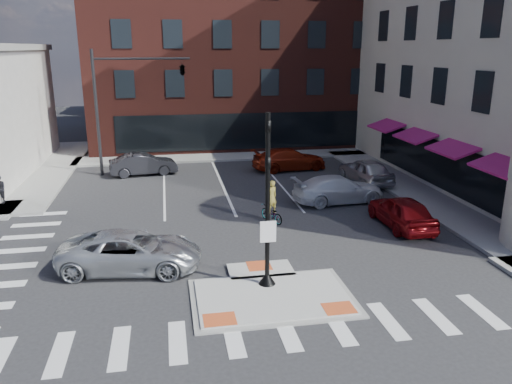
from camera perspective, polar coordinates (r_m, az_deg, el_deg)
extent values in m
plane|color=#28282B|center=(17.48, 1.53, -11.34)|extent=(120.00, 120.00, 0.00)
cube|color=gray|center=(17.03, 1.89, -12.01)|extent=(5.40, 3.60, 0.06)
cube|color=#A8A8A3|center=(17.02, 1.89, -11.92)|extent=(5.00, 3.20, 0.12)
cube|color=#A8A8A3|center=(18.86, 0.53, -8.97)|extent=(2.40, 1.40, 0.12)
cube|color=#CE4F24|center=(15.69, -4.17, -14.31)|extent=(1.00, 0.80, 0.01)
cube|color=#CE4F24|center=(16.46, 9.45, -12.96)|extent=(1.00, 0.80, 0.01)
cube|color=#CE4F24|center=(19.10, 0.36, -8.42)|extent=(0.90, 0.90, 0.01)
cube|color=gray|center=(36.89, -22.22, 2.45)|extent=(3.00, 20.00, 0.15)
cube|color=gray|center=(29.90, 18.12, -0.15)|extent=(3.00, 24.00, 0.15)
cube|color=gray|center=(38.52, -0.78, 4.20)|extent=(26.00, 3.00, 0.15)
cube|color=#4F1E18|center=(47.57, -2.89, 15.48)|extent=(24.00, 18.00, 15.00)
cube|color=black|center=(39.17, -1.04, 6.97)|extent=(20.00, 0.12, 2.80)
cube|color=black|center=(30.09, 20.40, 2.93)|extent=(0.12, 16.00, 2.60)
cube|color=#B81872|center=(24.56, 26.27, 2.69)|extent=(1.46, 3.00, 0.58)
cube|color=#B81872|center=(29.48, 19.48, 5.45)|extent=(1.46, 3.00, 0.58)
cube|color=#B81872|center=(34.75, 14.65, 7.36)|extent=(1.46, 3.00, 0.58)
cube|color=slate|center=(67.24, -11.26, 13.27)|extent=(10.00, 12.00, 10.00)
cube|color=brown|center=(70.26, -0.29, 14.50)|extent=(12.00, 12.00, 12.00)
cone|color=black|center=(17.67, 1.27, -9.75)|extent=(0.60, 0.60, 0.45)
cylinder|color=black|center=(16.62, 1.34, -0.87)|extent=(0.16, 0.16, 5.80)
cube|color=white|center=(16.87, 1.39, -4.56)|extent=(0.55, 0.04, 0.75)
imported|color=black|center=(16.13, 1.38, 6.28)|extent=(0.18, 0.22, 1.10)
imported|color=black|center=(16.38, 1.36, 2.14)|extent=(0.18, 0.22, 1.10)
cylinder|color=black|center=(33.69, -17.72, 8.49)|extent=(0.20, 0.20, 8.00)
cylinder|color=black|center=(33.19, -12.93, 14.63)|extent=(6.00, 0.14, 0.14)
imported|color=black|center=(33.21, -8.43, 13.82)|extent=(0.48, 2.24, 0.90)
imported|color=silver|center=(19.38, -14.10, -6.59)|extent=(5.58, 3.17, 1.47)
imported|color=maroon|center=(24.14, 16.31, -2.15)|extent=(1.83, 4.41, 1.50)
imported|color=white|center=(27.25, 9.41, 0.32)|extent=(5.15, 2.47, 1.45)
imported|color=#29292E|center=(33.58, -12.76, 3.12)|extent=(4.50, 2.14, 1.42)
imported|color=silver|center=(31.47, 12.42, 2.40)|extent=(2.35, 4.74, 1.55)
imported|color=maroon|center=(34.19, 3.83, 3.76)|extent=(5.28, 2.65, 1.47)
imported|color=#3F3F44|center=(23.93, 1.78, -2.47)|extent=(1.18, 1.69, 0.84)
imported|color=#E7CF51|center=(23.68, 1.79, -0.56)|extent=(0.70, 0.60, 1.61)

